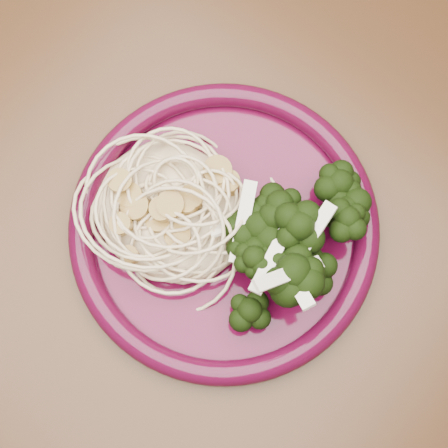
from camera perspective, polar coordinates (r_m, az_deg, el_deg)
name	(u,v)px	position (r m, az deg, el deg)	size (l,w,h in m)	color
dining_table	(229,192)	(0.68, 0.50, 2.92)	(1.20, 0.80, 0.75)	#472814
dinner_plate	(224,227)	(0.55, 0.00, -0.25)	(0.36, 0.36, 0.02)	#460621
spaghetti_pile	(171,208)	(0.55, -4.88, 1.47)	(0.14, 0.13, 0.03)	beige
scallop_cluster	(167,196)	(0.51, -5.22, 2.59)	(0.12, 0.12, 0.04)	#AA853D
broccoli_pile	(291,239)	(0.53, 6.17, -1.41)	(0.10, 0.16, 0.06)	black
onion_garnish	(296,230)	(0.50, 6.57, -0.53)	(0.07, 0.10, 0.06)	#EEE5CA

